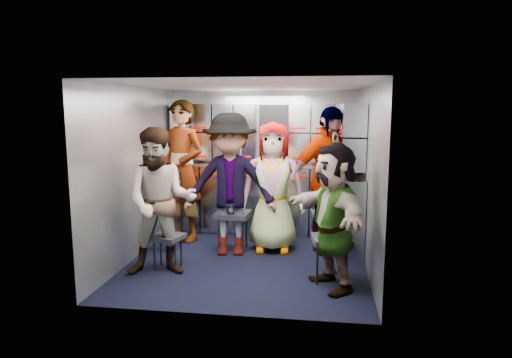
# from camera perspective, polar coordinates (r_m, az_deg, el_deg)

# --- Properties ---
(floor) EXTENTS (3.00, 3.00, 0.00)m
(floor) POSITION_cam_1_polar(r_m,az_deg,el_deg) (5.67, -1.01, -10.12)
(floor) COLOR black
(floor) RESTS_ON ground
(wall_back) EXTENTS (2.80, 0.04, 2.10)m
(wall_back) POSITION_cam_1_polar(r_m,az_deg,el_deg) (6.89, 0.91, 2.27)
(wall_back) COLOR gray
(wall_back) RESTS_ON ground
(wall_left) EXTENTS (0.04, 3.00, 2.10)m
(wall_left) POSITION_cam_1_polar(r_m,az_deg,el_deg) (5.80, -14.84, 0.71)
(wall_left) COLOR gray
(wall_left) RESTS_ON ground
(wall_right) EXTENTS (0.04, 3.00, 2.10)m
(wall_right) POSITION_cam_1_polar(r_m,az_deg,el_deg) (5.38, 13.85, 0.13)
(wall_right) COLOR gray
(wall_right) RESTS_ON ground
(ceiling) EXTENTS (2.80, 3.00, 0.02)m
(ceiling) POSITION_cam_1_polar(r_m,az_deg,el_deg) (5.36, -1.08, 11.61)
(ceiling) COLOR silver
(ceiling) RESTS_ON wall_back
(cart_bank_back) EXTENTS (2.68, 0.38, 0.99)m
(cart_bank_back) POSITION_cam_1_polar(r_m,az_deg,el_deg) (6.77, 0.68, -2.61)
(cart_bank_back) COLOR #9FA4AF
(cart_bank_back) RESTS_ON ground
(cart_bank_left) EXTENTS (0.38, 0.76, 0.99)m
(cart_bank_left) POSITION_cam_1_polar(r_m,az_deg,el_deg) (6.34, -10.93, -3.57)
(cart_bank_left) COLOR #9FA4AF
(cart_bank_left) RESTS_ON ground
(counter) EXTENTS (2.68, 0.42, 0.03)m
(counter) POSITION_cam_1_polar(r_m,az_deg,el_deg) (6.68, 0.69, 1.76)
(counter) COLOR #AEB0B5
(counter) RESTS_ON cart_bank_back
(locker_bank_back) EXTENTS (2.68, 0.28, 0.82)m
(locker_bank_back) POSITION_cam_1_polar(r_m,az_deg,el_deg) (6.70, 0.76, 5.86)
(locker_bank_back) COLOR #9FA4AF
(locker_bank_back) RESTS_ON wall_back
(locker_bank_right) EXTENTS (0.28, 1.00, 0.82)m
(locker_bank_right) POSITION_cam_1_polar(r_m,az_deg,el_deg) (6.01, 11.92, 5.32)
(locker_bank_right) COLOR #9FA4AF
(locker_bank_right) RESTS_ON wall_right
(right_cabinet) EXTENTS (0.28, 1.20, 1.00)m
(right_cabinet) POSITION_cam_1_polar(r_m,az_deg,el_deg) (6.06, 11.68, -4.13)
(right_cabinet) COLOR #9FA4AF
(right_cabinet) RESTS_ON ground
(coffee_niche) EXTENTS (0.46, 0.16, 0.84)m
(coffee_niche) POSITION_cam_1_polar(r_m,az_deg,el_deg) (6.74, 2.35, 5.70)
(coffee_niche) COLOR black
(coffee_niche) RESTS_ON wall_back
(red_latch_strip) EXTENTS (2.60, 0.02, 0.03)m
(red_latch_strip) POSITION_cam_1_polar(r_m,az_deg,el_deg) (6.51, 0.46, 0.37)
(red_latch_strip) COLOR #A50602
(red_latch_strip) RESTS_ON cart_bank_back
(jump_seat_near_left) EXTENTS (0.41, 0.40, 0.40)m
(jump_seat_near_left) POSITION_cam_1_polar(r_m,az_deg,el_deg) (5.40, -11.01, -7.34)
(jump_seat_near_left) COLOR black
(jump_seat_near_left) RESTS_ON ground
(jump_seat_mid_left) EXTENTS (0.45, 0.43, 0.50)m
(jump_seat_mid_left) POSITION_cam_1_polar(r_m,az_deg,el_deg) (5.97, -2.90, -4.69)
(jump_seat_mid_left) COLOR black
(jump_seat_mid_left) RESTS_ON ground
(jump_seat_center) EXTENTS (0.38, 0.36, 0.45)m
(jump_seat_center) POSITION_cam_1_polar(r_m,az_deg,el_deg) (6.13, 2.27, -4.79)
(jump_seat_center) COLOR black
(jump_seat_center) RESTS_ON ground
(jump_seat_mid_right) EXTENTS (0.46, 0.44, 0.47)m
(jump_seat_mid_right) POSITION_cam_1_polar(r_m,az_deg,el_deg) (6.16, 8.83, -4.62)
(jump_seat_mid_right) COLOR black
(jump_seat_mid_right) RESTS_ON ground
(jump_seat_near_right) EXTENTS (0.46, 0.44, 0.49)m
(jump_seat_near_right) POSITION_cam_1_polar(r_m,az_deg,el_deg) (4.97, 9.48, -7.78)
(jump_seat_near_right) COLOR black
(jump_seat_near_right) RESTS_ON ground
(attendant_standing) EXTENTS (0.84, 0.72, 1.96)m
(attendant_standing) POSITION_cam_1_polar(r_m,az_deg,el_deg) (6.41, -9.26, 1.01)
(attendant_standing) COLOR black
(attendant_standing) RESTS_ON ground
(attendant_arc_a) EXTENTS (0.92, 0.78, 1.64)m
(attendant_arc_a) POSITION_cam_1_polar(r_m,az_deg,el_deg) (5.12, -11.81, -2.84)
(attendant_arc_a) COLOR black
(attendant_arc_a) RESTS_ON ground
(attendant_arc_b) EXTENTS (1.22, 0.79, 1.79)m
(attendant_arc_b) POSITION_cam_1_polar(r_m,az_deg,el_deg) (5.71, -3.28, -0.72)
(attendant_arc_b) COLOR black
(attendant_arc_b) RESTS_ON ground
(attendant_arc_c) EXTENTS (0.85, 0.58, 1.67)m
(attendant_arc_c) POSITION_cam_1_polar(r_m,az_deg,el_deg) (5.86, 2.13, -1.04)
(attendant_arc_c) COLOR black
(attendant_arc_c) RESTS_ON ground
(attendant_arc_d) EXTENTS (1.18, 0.92, 1.87)m
(attendant_arc_d) POSITION_cam_1_polar(r_m,az_deg,el_deg) (5.88, 8.97, -0.15)
(attendant_arc_d) COLOR black
(attendant_arc_d) RESTS_ON ground
(attendant_arc_e) EXTENTS (1.03, 1.45, 1.51)m
(attendant_arc_e) POSITION_cam_1_polar(r_m,az_deg,el_deg) (4.71, 9.64, -4.63)
(attendant_arc_e) COLOR black
(attendant_arc_e) RESTS_ON ground
(bottle_left) EXTENTS (0.06, 0.06, 0.27)m
(bottle_left) POSITION_cam_1_polar(r_m,az_deg,el_deg) (6.66, -1.88, 3.05)
(bottle_left) COLOR white
(bottle_left) RESTS_ON counter
(bottle_mid) EXTENTS (0.06, 0.06, 0.27)m
(bottle_mid) POSITION_cam_1_polar(r_m,az_deg,el_deg) (6.65, -1.16, 3.04)
(bottle_mid) COLOR white
(bottle_mid) RESTS_ON counter
(bottle_right) EXTENTS (0.07, 0.07, 0.26)m
(bottle_right) POSITION_cam_1_polar(r_m,az_deg,el_deg) (6.57, 9.41, 2.79)
(bottle_right) COLOR white
(bottle_right) RESTS_ON counter
(cup_left) EXTENTS (0.09, 0.09, 0.10)m
(cup_left) POSITION_cam_1_polar(r_m,az_deg,el_deg) (6.83, -8.23, 2.39)
(cup_left) COLOR tan
(cup_left) RESTS_ON counter
(cup_right) EXTENTS (0.08, 0.08, 0.10)m
(cup_right) POSITION_cam_1_polar(r_m,az_deg,el_deg) (6.56, 8.56, 2.11)
(cup_right) COLOR tan
(cup_right) RESTS_ON counter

